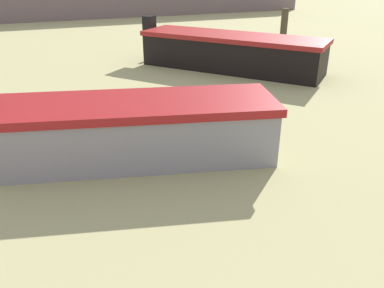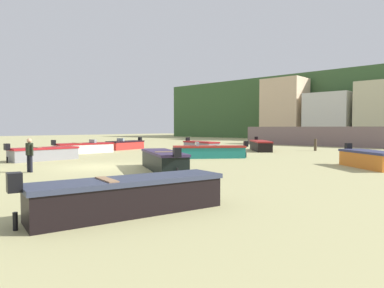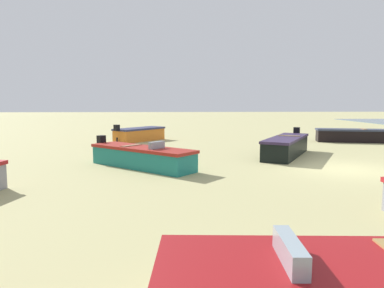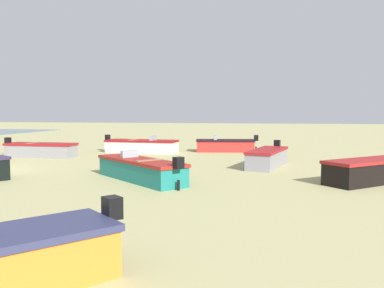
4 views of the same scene
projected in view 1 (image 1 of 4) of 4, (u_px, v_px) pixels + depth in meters
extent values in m
cube|color=gray|center=(137.00, 134.00, 5.84)|extent=(4.09, 2.05, 0.77)
cube|color=maroon|center=(135.00, 105.00, 5.65)|extent=(4.21, 2.15, 0.12)
cube|color=black|center=(231.00, 55.00, 10.62)|extent=(4.11, 4.45, 0.81)
cube|color=maroon|center=(232.00, 37.00, 10.42)|extent=(4.24, 4.58, 0.12)
cube|color=black|center=(149.00, 23.00, 11.43)|extent=(0.43, 0.42, 0.40)
cylinder|color=black|center=(151.00, 53.00, 11.79)|extent=(0.14, 0.14, 0.40)
cylinder|color=#463A2B|center=(284.00, 24.00, 14.62)|extent=(0.25, 0.25, 1.10)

